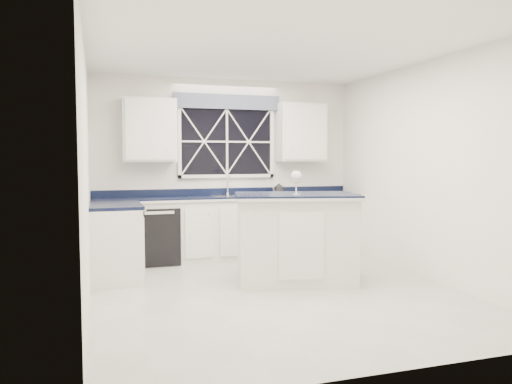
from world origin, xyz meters
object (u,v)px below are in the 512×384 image
object	(u,v)px
island	(296,238)
wine_glass	(296,177)
soap_bottle	(277,187)
kettle	(279,189)
faucet	(228,185)
dishwasher	(157,235)

from	to	relation	value
island	wine_glass	bearing A→B (deg)	-97.72
soap_bottle	wine_glass	bearing A→B (deg)	-103.44
island	soap_bottle	size ratio (longest dim) A/B	7.40
kettle	wine_glass	xyz separation A→B (m)	(-0.45, -1.81, 0.26)
kettle	faucet	bearing A→B (deg)	149.24
wine_glass	soap_bottle	bearing A→B (deg)	76.56
island	wine_glass	size ratio (longest dim) A/B	5.45
dishwasher	faucet	distance (m)	1.31
wine_glass	soap_bottle	xyz separation A→B (m)	(0.45, 1.87, -0.23)
kettle	soap_bottle	distance (m)	0.07
dishwasher	island	bearing A→B (deg)	-47.24
faucet	island	world-z (taller)	faucet
faucet	kettle	distance (m)	0.79
dishwasher	island	size ratio (longest dim) A/B	0.51
soap_bottle	faucet	bearing A→B (deg)	176.14
island	faucet	bearing A→B (deg)	114.98
island	wine_glass	distance (m)	0.75
faucet	wine_glass	world-z (taller)	wine_glass
dishwasher	island	world-z (taller)	island
dishwasher	soap_bottle	world-z (taller)	soap_bottle
dishwasher	wine_glass	xyz separation A→B (m)	(1.43, -1.73, 0.87)
kettle	wine_glass	world-z (taller)	wine_glass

